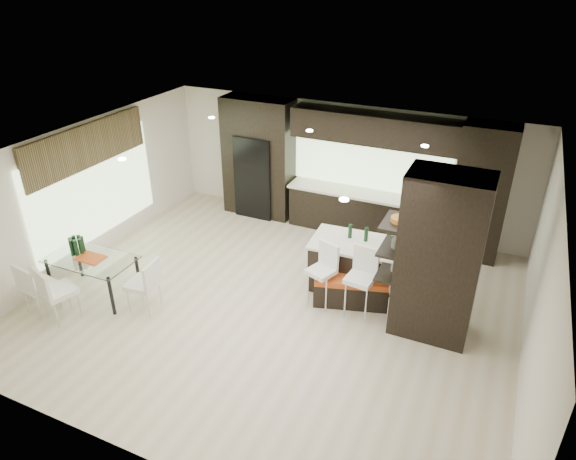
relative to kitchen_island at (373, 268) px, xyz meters
The scene contains 22 objects.
ground 1.86m from the kitchen_island, 143.27° to the right, with size 8.00×8.00×0.00m, color beige.
back_wall 2.96m from the kitchen_island, 120.71° to the left, with size 8.00×0.02×2.70m, color white.
left_wall 5.62m from the kitchen_island, 168.83° to the right, with size 0.02×7.00×2.70m, color white.
right_wall 2.91m from the kitchen_island, 22.78° to the right, with size 0.02×7.00×2.70m, color white.
ceiling 2.87m from the kitchen_island, 143.27° to the right, with size 8.00×7.00×0.02m, color white.
window_left 5.54m from the kitchen_island, behind, with size 0.04×3.20×1.90m, color #B2D199.
window_back 2.75m from the kitchen_island, 109.41° to the left, with size 3.40×0.04×1.20m, color #B2D199.
stone_accent 5.73m from the kitchen_island, behind, with size 0.08×3.00×0.80m, color brown.
ceiling_spots 2.77m from the kitchen_island, 150.21° to the right, with size 4.00×3.00×0.02m, color white.
back_cabinetry 2.46m from the kitchen_island, 114.17° to the left, with size 6.80×0.68×2.70m, color black.
refrigerator 3.95m from the kitchen_island, 148.52° to the left, with size 0.90×0.68×1.90m, color black.
partition_column 1.61m from the kitchen_island, 30.19° to the right, with size 1.20×0.80×2.70m, color black.
kitchen_island is the anchor object (origin of this frame).
stool_left 1.04m from the kitchen_island, 131.13° to the right, with size 0.41×0.41×0.93m, color white.
stool_mid 0.80m from the kitchen_island, 90.00° to the right, with size 0.44×0.44×0.99m, color white.
stool_right 1.03m from the kitchen_island, 48.20° to the right, with size 0.37×0.37×0.85m, color white.
bench 0.55m from the kitchen_island, 110.18° to the right, with size 1.37×0.53×0.53m, color black.
floor_vase 0.91m from the kitchen_island, 17.41° to the right, with size 0.43×0.43×1.17m, color #49563E, non-canonical shape.
dining_table 4.94m from the kitchen_island, 154.19° to the right, with size 1.53×0.86×0.74m, color white.
chair_near 5.31m from the kitchen_island, 146.79° to the right, with size 0.50×0.50×0.92m, color white.
chair_far 5.71m from the kitchen_island, 149.52° to the right, with size 0.47×0.47×0.88m, color white.
chair_end 3.99m from the kitchen_island, 147.38° to the right, with size 0.48×0.48×0.89m, color white.
Camera 1 is at (3.28, -6.58, 5.32)m, focal length 32.00 mm.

